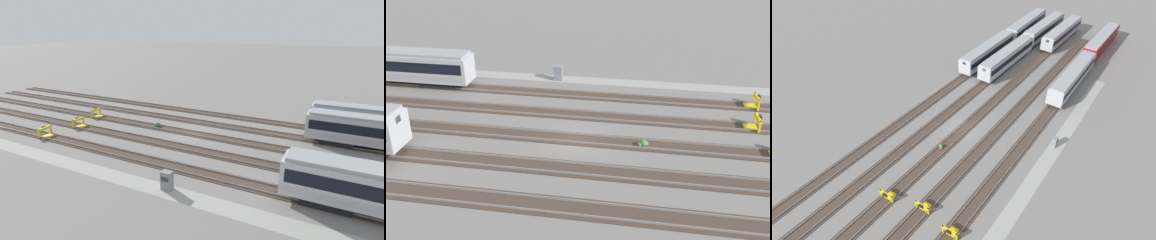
% 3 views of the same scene
% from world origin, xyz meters
% --- Properties ---
extents(ground_plane, '(400.00, 400.00, 0.00)m').
position_xyz_m(ground_plane, '(0.00, 0.00, 0.00)').
color(ground_plane, gray).
extents(service_walkway, '(54.00, 2.00, 0.01)m').
position_xyz_m(service_walkway, '(0.00, -13.35, 0.00)').
color(service_walkway, '#9E9E93').
rests_on(service_walkway, ground).
extents(rail_track_nearest, '(90.00, 2.23, 0.21)m').
position_xyz_m(rail_track_nearest, '(0.00, -9.20, 0.04)').
color(rail_track_nearest, '#47382D').
rests_on(rail_track_nearest, ground).
extents(rail_track_near_inner, '(90.00, 2.23, 0.21)m').
position_xyz_m(rail_track_near_inner, '(0.00, -4.60, 0.04)').
color(rail_track_near_inner, '#47382D').
rests_on(rail_track_near_inner, ground).
extents(rail_track_middle, '(90.00, 2.24, 0.21)m').
position_xyz_m(rail_track_middle, '(0.00, 0.00, 0.04)').
color(rail_track_middle, '#47382D').
rests_on(rail_track_middle, ground).
extents(rail_track_far_inner, '(90.00, 2.23, 0.21)m').
position_xyz_m(rail_track_far_inner, '(0.00, 4.60, 0.04)').
color(rail_track_far_inner, '#47382D').
rests_on(rail_track_far_inner, ground).
extents(rail_track_farthest, '(90.00, 2.23, 0.21)m').
position_xyz_m(rail_track_farthest, '(0.00, 9.20, 0.04)').
color(rail_track_farthest, '#47382D').
rests_on(rail_track_farthest, ground).
extents(subway_car_front_row_right_inner, '(18.01, 2.89, 3.70)m').
position_xyz_m(subway_car_front_row_right_inner, '(21.95, -9.26, 2.04)').
color(subway_car_front_row_right_inner, '#B7BABF').
rests_on(subway_car_front_row_right_inner, ground).
extents(bumper_stop_nearest_track, '(1.37, 2.01, 1.22)m').
position_xyz_m(bumper_stop_nearest_track, '(-15.51, -9.19, 0.51)').
color(bumper_stop_nearest_track, yellow).
rests_on(bumper_stop_nearest_track, ground).
extents(bumper_stop_near_inner_track, '(1.37, 2.01, 1.22)m').
position_xyz_m(bumper_stop_near_inner_track, '(-14.78, -4.59, 0.51)').
color(bumper_stop_near_inner_track, yellow).
rests_on(bumper_stop_near_inner_track, ground).
extents(electrical_cabinet, '(0.90, 0.73, 1.60)m').
position_xyz_m(electrical_cabinet, '(4.39, -12.99, 0.80)').
color(electrical_cabinet, gray).
rests_on(electrical_cabinet, ground).
extents(weed_clump, '(0.92, 0.70, 0.64)m').
position_xyz_m(weed_clump, '(-5.42, 0.27, 0.24)').
color(weed_clump, '#4C7F3D').
rests_on(weed_clump, ground).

